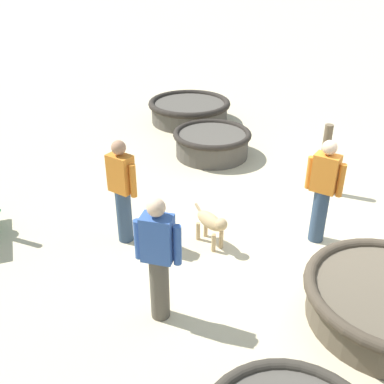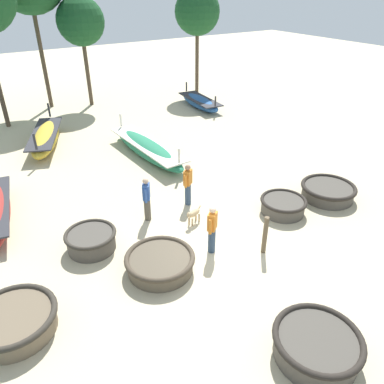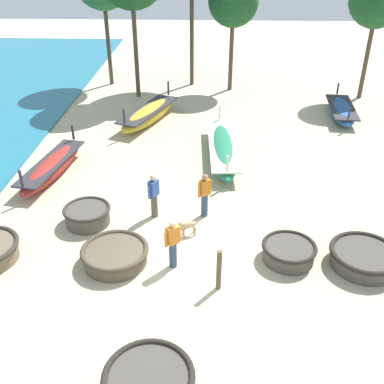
{
  "view_description": "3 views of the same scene",
  "coord_description": "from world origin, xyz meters",
  "px_view_note": "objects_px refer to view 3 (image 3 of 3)",
  "views": [
    {
      "loc": [
        -4.59,
        3.62,
        3.81
      ],
      "look_at": [
        0.68,
        1.94,
        0.78
      ],
      "focal_mm": 42.0,
      "sensor_mm": 36.0,
      "label": 1
    },
    {
      "loc": [
        -5.17,
        -6.93,
        7.13
      ],
      "look_at": [
        0.51,
        1.93,
        1.09
      ],
      "focal_mm": 35.0,
      "sensor_mm": 36.0,
      "label": 2
    },
    {
      "loc": [
        1.04,
        -9.8,
        8.39
      ],
      "look_at": [
        0.54,
        2.59,
        1.07
      ],
      "focal_mm": 42.0,
      "sensor_mm": 36.0,
      "label": 3
    }
  ],
  "objects_px": {
    "coracle_far_right": "(115,255)",
    "fisherman_with_hat": "(173,242)",
    "fisherman_standing_right": "(154,195)",
    "fisherman_by_coracle": "(205,194)",
    "coracle_center": "(149,383)",
    "coracle_tilted": "(364,257)",
    "tree_left_mid": "(378,0)",
    "coracle_beside_post": "(87,215)",
    "coracle_front_left": "(289,252)",
    "mooring_post_mid_beach": "(219,270)",
    "long_boat_white_hull": "(149,114)",
    "long_boat_green_hull": "(223,148)",
    "tree_right_mid": "(233,2)",
    "dog": "(188,225)",
    "long_boat_red_hull": "(341,110)",
    "long_boat_ochre_hull": "(52,167)"
  },
  "relations": [
    {
      "from": "coracle_far_right",
      "to": "fisherman_with_hat",
      "type": "bearing_deg",
      "value": -3.36
    },
    {
      "from": "fisherman_standing_right",
      "to": "fisherman_by_coracle",
      "type": "height_order",
      "value": "same"
    },
    {
      "from": "coracle_center",
      "to": "fisherman_by_coracle",
      "type": "xyz_separation_m",
      "value": [
        1.03,
        6.8,
        0.5
      ]
    },
    {
      "from": "coracle_tilted",
      "to": "tree_left_mid",
      "type": "bearing_deg",
      "value": 74.88
    },
    {
      "from": "coracle_tilted",
      "to": "fisherman_standing_right",
      "type": "height_order",
      "value": "fisherman_standing_right"
    },
    {
      "from": "coracle_beside_post",
      "to": "coracle_far_right",
      "type": "distance_m",
      "value": 2.34
    },
    {
      "from": "coracle_front_left",
      "to": "fisherman_standing_right",
      "type": "distance_m",
      "value": 4.71
    },
    {
      "from": "fisherman_by_coracle",
      "to": "fisherman_with_hat",
      "type": "bearing_deg",
      "value": -107.61
    },
    {
      "from": "mooring_post_mid_beach",
      "to": "long_boat_white_hull",
      "type": "bearing_deg",
      "value": 105.76
    },
    {
      "from": "long_boat_green_hull",
      "to": "tree_right_mid",
      "type": "height_order",
      "value": "tree_right_mid"
    },
    {
      "from": "dog",
      "to": "tree_left_mid",
      "type": "bearing_deg",
      "value": 56.3
    },
    {
      "from": "long_boat_red_hull",
      "to": "fisherman_with_hat",
      "type": "height_order",
      "value": "fisherman_with_hat"
    },
    {
      "from": "long_boat_green_hull",
      "to": "tree_left_mid",
      "type": "height_order",
      "value": "tree_left_mid"
    },
    {
      "from": "mooring_post_mid_beach",
      "to": "tree_left_mid",
      "type": "relative_size",
      "value": 0.19
    },
    {
      "from": "coracle_far_right",
      "to": "tree_right_mid",
      "type": "distance_m",
      "value": 17.42
    },
    {
      "from": "coracle_center",
      "to": "long_boat_ochre_hull",
      "type": "height_order",
      "value": "long_boat_ochre_hull"
    },
    {
      "from": "long_boat_red_hull",
      "to": "long_boat_green_hull",
      "type": "distance_m",
      "value": 7.86
    },
    {
      "from": "coracle_beside_post",
      "to": "coracle_far_right",
      "type": "xyz_separation_m",
      "value": [
        1.28,
        -1.96,
        -0.05
      ]
    },
    {
      "from": "coracle_beside_post",
      "to": "long_boat_green_hull",
      "type": "distance_m",
      "value": 6.87
    },
    {
      "from": "coracle_far_right",
      "to": "dog",
      "type": "relative_size",
      "value": 2.97
    },
    {
      "from": "coracle_tilted",
      "to": "tree_right_mid",
      "type": "height_order",
      "value": "tree_right_mid"
    },
    {
      "from": "long_boat_ochre_hull",
      "to": "tree_right_mid",
      "type": "relative_size",
      "value": 0.72
    },
    {
      "from": "fisherman_with_hat",
      "to": "mooring_post_mid_beach",
      "type": "xyz_separation_m",
      "value": [
        1.28,
        -0.86,
        -0.21
      ]
    },
    {
      "from": "long_boat_green_hull",
      "to": "tree_left_mid",
      "type": "distance_m",
      "value": 12.28
    },
    {
      "from": "fisherman_with_hat",
      "to": "mooring_post_mid_beach",
      "type": "bearing_deg",
      "value": -33.92
    },
    {
      "from": "long_boat_red_hull",
      "to": "long_boat_white_hull",
      "type": "xyz_separation_m",
      "value": [
        -9.75,
        -1.14,
        0.07
      ]
    },
    {
      "from": "fisherman_standing_right",
      "to": "tree_right_mid",
      "type": "distance_m",
      "value": 14.77
    },
    {
      "from": "tree_right_mid",
      "to": "coracle_tilted",
      "type": "bearing_deg",
      "value": -78.46
    },
    {
      "from": "long_boat_white_hull",
      "to": "tree_right_mid",
      "type": "distance_m",
      "value": 8.21
    },
    {
      "from": "coracle_center",
      "to": "long_boat_red_hull",
      "type": "bearing_deg",
      "value": 64.19
    },
    {
      "from": "coracle_far_right",
      "to": "dog",
      "type": "bearing_deg",
      "value": 35.08
    },
    {
      "from": "fisherman_standing_right",
      "to": "tree_right_mid",
      "type": "relative_size",
      "value": 0.25
    },
    {
      "from": "long_boat_green_hull",
      "to": "tree_right_mid",
      "type": "relative_size",
      "value": 0.91
    },
    {
      "from": "fisherman_with_hat",
      "to": "dog",
      "type": "height_order",
      "value": "fisherman_with_hat"
    },
    {
      "from": "long_boat_ochre_hull",
      "to": "coracle_tilted",
      "type": "bearing_deg",
      "value": -25.37
    },
    {
      "from": "long_boat_red_hull",
      "to": "fisherman_by_coracle",
      "type": "height_order",
      "value": "fisherman_by_coracle"
    },
    {
      "from": "coracle_beside_post",
      "to": "tree_left_mid",
      "type": "bearing_deg",
      "value": 46.64
    },
    {
      "from": "coracle_front_left",
      "to": "dog",
      "type": "distance_m",
      "value": 3.19
    },
    {
      "from": "fisherman_by_coracle",
      "to": "fisherman_with_hat",
      "type": "distance_m",
      "value": 2.8
    },
    {
      "from": "long_boat_green_hull",
      "to": "long_boat_white_hull",
      "type": "distance_m",
      "value": 5.21
    },
    {
      "from": "long_boat_green_hull",
      "to": "fisherman_by_coracle",
      "type": "relative_size",
      "value": 3.68
    },
    {
      "from": "coracle_front_left",
      "to": "fisherman_by_coracle",
      "type": "xyz_separation_m",
      "value": [
        -2.49,
        2.24,
        0.55
      ]
    },
    {
      "from": "coracle_beside_post",
      "to": "coracle_front_left",
      "type": "relative_size",
      "value": 0.96
    },
    {
      "from": "coracle_beside_post",
      "to": "long_boat_green_hull",
      "type": "relative_size",
      "value": 0.27
    },
    {
      "from": "fisherman_standing_right",
      "to": "tree_left_mid",
      "type": "bearing_deg",
      "value": 50.88
    },
    {
      "from": "coracle_front_left",
      "to": "long_boat_ochre_hull",
      "type": "bearing_deg",
      "value": 150.24
    },
    {
      "from": "coracle_center",
      "to": "long_boat_ochre_hull",
      "type": "distance_m",
      "value": 10.61
    },
    {
      "from": "coracle_far_right",
      "to": "tree_right_mid",
      "type": "bearing_deg",
      "value": 76.85
    },
    {
      "from": "fisherman_standing_right",
      "to": "fisherman_by_coracle",
      "type": "bearing_deg",
      "value": 3.64
    },
    {
      "from": "long_boat_red_hull",
      "to": "tree_right_mid",
      "type": "distance_m",
      "value": 8.38
    }
  ]
}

